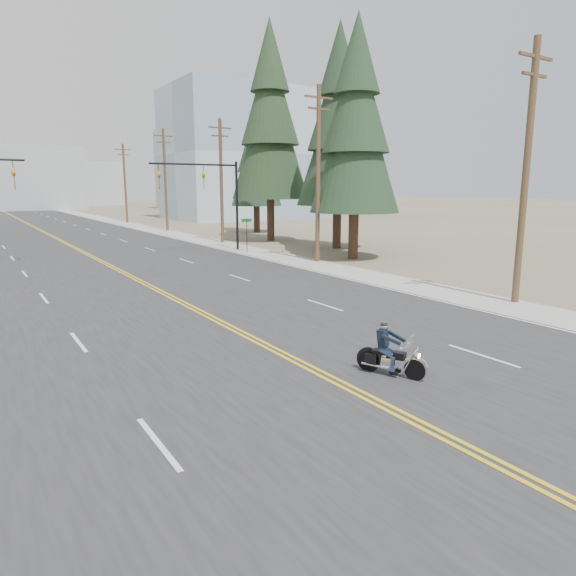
# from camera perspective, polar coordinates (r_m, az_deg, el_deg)

# --- Properties ---
(ground_plane) EXTENTS (400.00, 400.00, 0.00)m
(ground_plane) POSITION_cam_1_polar(r_m,az_deg,el_deg) (10.72, 21.74, -17.58)
(ground_plane) COLOR #776D56
(ground_plane) RESTS_ON ground
(road) EXTENTS (20.00, 200.00, 0.01)m
(road) POSITION_cam_1_polar(r_m,az_deg,el_deg) (75.87, -26.60, 6.19)
(road) COLOR #303033
(road) RESTS_ON ground
(sidewalk_right) EXTENTS (3.00, 200.00, 0.01)m
(sidewalk_right) POSITION_cam_1_polar(r_m,az_deg,el_deg) (77.91, -18.13, 6.91)
(sidewalk_right) COLOR #A5A5A0
(sidewalk_right) RESTS_ON ground
(traffic_mast_right) EXTENTS (7.10, 0.26, 7.00)m
(traffic_mast_right) POSITION_cam_1_polar(r_m,az_deg,el_deg) (40.92, -8.31, 10.93)
(traffic_mast_right) COLOR black
(traffic_mast_right) RESTS_ON ground
(street_sign) EXTENTS (0.90, 0.06, 2.62)m
(street_sign) POSITION_cam_1_polar(r_m,az_deg,el_deg) (40.06, -4.61, 6.51)
(street_sign) COLOR black
(street_sign) RESTS_ON ground
(utility_pole_a) EXTENTS (2.20, 0.30, 11.00)m
(utility_pole_a) POSITION_cam_1_polar(r_m,az_deg,el_deg) (24.33, 24.95, 11.83)
(utility_pole_a) COLOR brown
(utility_pole_a) RESTS_ON ground
(utility_pole_b) EXTENTS (2.20, 0.30, 11.50)m
(utility_pole_b) POSITION_cam_1_polar(r_m,az_deg,el_deg) (34.87, 3.36, 12.72)
(utility_pole_b) COLOR brown
(utility_pole_b) RESTS_ON ground
(utility_pole_c) EXTENTS (2.20, 0.30, 11.00)m
(utility_pole_c) POSITION_cam_1_polar(r_m,az_deg,el_deg) (47.85, -7.43, 11.91)
(utility_pole_c) COLOR brown
(utility_pole_c) RESTS_ON ground
(utility_pole_d) EXTENTS (2.20, 0.30, 11.50)m
(utility_pole_d) POSITION_cam_1_polar(r_m,az_deg,el_deg) (61.76, -13.49, 11.75)
(utility_pole_d) COLOR brown
(utility_pole_d) RESTS_ON ground
(utility_pole_e) EXTENTS (2.20, 0.30, 11.00)m
(utility_pole_e) POSITION_cam_1_polar(r_m,az_deg,el_deg) (78.01, -17.66, 11.16)
(utility_pole_e) COLOR brown
(utility_pole_e) RESTS_ON ground
(glass_building) EXTENTS (24.00, 16.00, 20.00)m
(glass_building) POSITION_cam_1_polar(r_m,az_deg,el_deg) (85.34, -4.70, 14.46)
(glass_building) COLOR #9EB5CC
(glass_building) RESTS_ON ground
(haze_bldg_b) EXTENTS (18.00, 14.00, 14.00)m
(haze_bldg_b) POSITION_cam_1_polar(r_m,az_deg,el_deg) (131.28, -26.01, 10.91)
(haze_bldg_b) COLOR #ADB2B7
(haze_bldg_b) RESTS_ON ground
(haze_bldg_c) EXTENTS (16.00, 12.00, 18.00)m
(haze_bldg_c) POSITION_cam_1_polar(r_m,az_deg,el_deg) (124.90, -10.16, 12.80)
(haze_bldg_c) COLOR #B7BCC6
(haze_bldg_c) RESTS_ON ground
(haze_bldg_e) EXTENTS (14.00, 14.00, 12.00)m
(haze_bldg_e) POSITION_cam_1_polar(r_m,az_deg,el_deg) (158.74, -20.89, 10.79)
(haze_bldg_e) COLOR #B7BCC6
(haze_bldg_e) RESTS_ON ground
(motorcyclist) EXTENTS (1.50, 2.02, 1.45)m
(motorcyclist) POSITION_cam_1_polar(r_m,az_deg,el_deg) (14.12, 11.46, -6.75)
(motorcyclist) COLOR black
(motorcyclist) RESTS_ON ground
(conifer_near) EXTENTS (6.20, 6.20, 16.40)m
(conifer_near) POSITION_cam_1_polar(r_m,az_deg,el_deg) (36.83, 7.58, 17.92)
(conifer_near) COLOR #382619
(conifer_near) RESTS_ON ground
(conifer_mid) EXTENTS (6.68, 6.68, 17.81)m
(conifer_mid) POSITION_cam_1_polar(r_m,az_deg,el_deg) (43.24, 5.67, 18.01)
(conifer_mid) COLOR #382619
(conifer_mid) RESTS_ON ground
(conifer_tall) EXTENTS (7.13, 7.13, 19.81)m
(conifer_tall) POSITION_cam_1_polar(r_m,az_deg,el_deg) (49.29, -2.01, 18.56)
(conifer_tall) COLOR #382619
(conifer_tall) RESTS_ON ground
(conifer_far) EXTENTS (5.58, 5.58, 14.95)m
(conifer_far) POSITION_cam_1_polar(r_m,az_deg,el_deg) (58.30, -3.57, 14.63)
(conifer_far) COLOR #382619
(conifer_far) RESTS_ON ground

